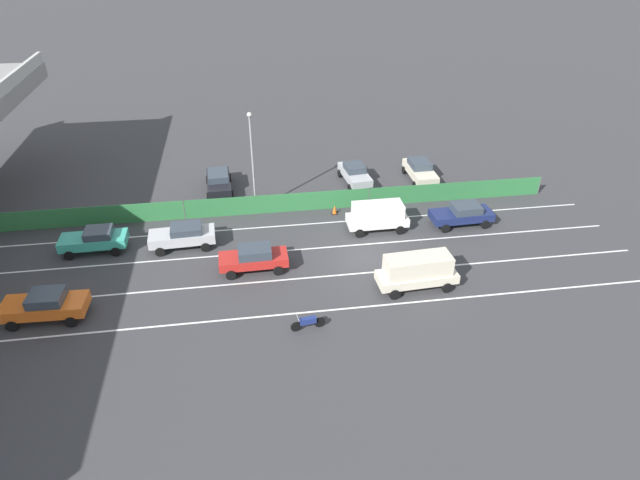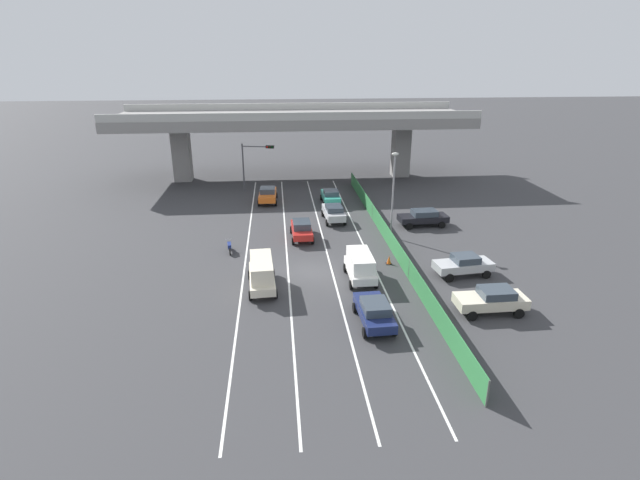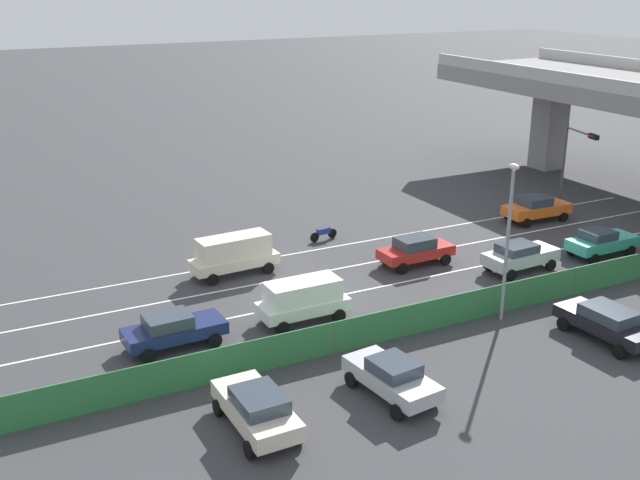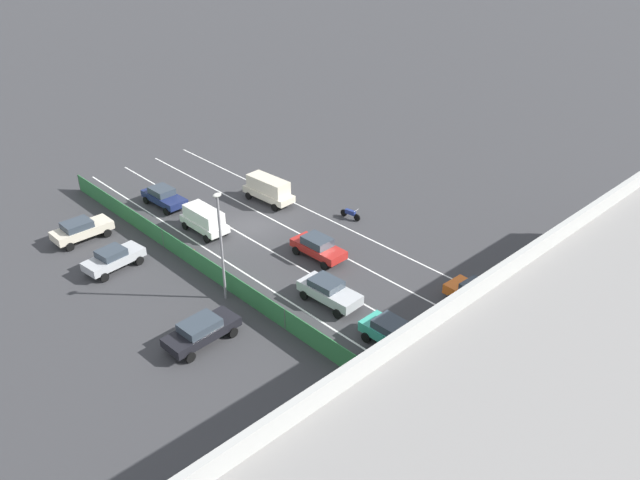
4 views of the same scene
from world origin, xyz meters
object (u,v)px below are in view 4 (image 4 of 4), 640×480
object	(u,v)px
car_taxi_teal	(394,334)
traffic_cone	(194,253)
car_van_cream	(268,189)
street_lamp	(221,237)
motorcycle	(350,213)
car_taxi_orange	(479,296)
car_van_white	(204,219)
car_sedan_silver	(329,291)
car_sedan_navy	(164,196)
parked_wagon_silver	(113,258)
parked_sedan_cream	(81,229)
parked_sedan_dark	(201,330)
car_sedan_red	(318,247)
traffic_light	(567,274)

from	to	relation	value
car_taxi_teal	traffic_cone	world-z (taller)	car_taxi_teal
car_van_cream	street_lamp	xyz separation A→B (m)	(11.34, 9.23, 3.37)
car_van_cream	motorcycle	bearing A→B (deg)	112.07
car_taxi_teal	car_taxi_orange	world-z (taller)	car_taxi_orange
car_van_white	car_sedan_silver	xyz separation A→B (m)	(-0.35, 13.58, -0.26)
car_taxi_teal	car_sedan_navy	distance (m)	25.70
car_sedan_navy	parked_wagon_silver	xyz separation A→B (m)	(7.97, 6.35, -0.00)
car_taxi_teal	car_van_white	size ratio (longest dim) A/B	1.00
motorcycle	parked_sedan_cream	bearing A→B (deg)	-34.02
car_sedan_navy	car_taxi_orange	bearing A→B (deg)	103.91
parked_sedan_cream	traffic_cone	world-z (taller)	parked_sedan_cream
car_taxi_teal	parked_wagon_silver	distance (m)	20.85
parked_wagon_silver	parked_sedan_dark	size ratio (longest dim) A/B	0.94
car_taxi_teal	car_van_white	world-z (taller)	car_van_white
car_van_cream	car_sedan_red	world-z (taller)	car_van_cream
car_van_white	car_van_cream	bearing A→B (deg)	-174.05
parked_wagon_silver	traffic_light	bearing A→B (deg)	122.73
parked_sedan_dark	car_taxi_teal	bearing A→B (deg)	134.70
traffic_light	motorcycle	bearing A→B (deg)	-94.56
traffic_cone	car_taxi_orange	bearing A→B (deg)	118.04
car_sedan_silver	traffic_cone	size ratio (longest dim) A/B	6.25
car_taxi_teal	car_taxi_orange	bearing A→B (deg)	169.42
car_van_cream	motorcycle	xyz separation A→B (m)	(-2.84, 7.01, -0.79)
parked_sedan_dark	street_lamp	bearing A→B (deg)	-143.35
parked_sedan_cream	traffic_light	size ratio (longest dim) A/B	0.78
parked_sedan_dark	traffic_cone	xyz separation A→B (m)	(-5.27, -8.69, -0.56)
parked_sedan_dark	parked_wagon_silver	bearing A→B (deg)	-91.21
car_van_cream	parked_sedan_cream	distance (m)	15.40
parked_sedan_cream	traffic_light	xyz separation A→B (m)	(-15.96, 30.80, 3.14)
car_taxi_teal	motorcycle	bearing A→B (deg)	-127.15
car_sedan_navy	traffic_cone	size ratio (longest dim) A/B	6.35
car_van_cream	car_sedan_navy	size ratio (longest dim) A/B	1.09
car_taxi_orange	street_lamp	world-z (taller)	street_lamp
car_sedan_silver	traffic_light	world-z (taller)	traffic_light
car_taxi_teal	traffic_cone	bearing A→B (deg)	-80.71
car_van_cream	car_sedan_red	size ratio (longest dim) A/B	1.13
car_taxi_orange	traffic_cone	size ratio (longest dim) A/B	6.49
car_sedan_silver	parked_sedan_cream	world-z (taller)	parked_sedan_cream
car_van_white	parked_wagon_silver	bearing A→B (deg)	0.41
car_van_white	traffic_cone	bearing A→B (deg)	43.60
car_van_white	traffic_light	world-z (taller)	traffic_light
parked_sedan_cream	parked_wagon_silver	size ratio (longest dim) A/B	1.01
car_sedan_silver	parked_wagon_silver	world-z (taller)	car_sedan_silver
car_van_cream	parked_wagon_silver	bearing A→B (deg)	3.06
parked_sedan_dark	street_lamp	size ratio (longest dim) A/B	0.62
car_sedan_navy	car_sedan_red	xyz separation A→B (m)	(-3.58, 15.23, 0.03)
car_sedan_red	car_van_white	bearing A→B (deg)	-67.14
car_van_cream	car_van_white	size ratio (longest dim) A/B	1.14
parked_wagon_silver	parked_sedan_dark	distance (m)	11.25
car_sedan_navy	parked_sedan_dark	xyz separation A→B (m)	(8.21, 17.60, 0.01)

